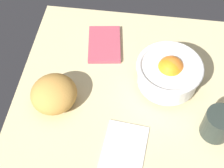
{
  "coord_description": "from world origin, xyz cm",
  "views": [
    {
      "loc": [
        -55.15,
        -3.21,
        82.52
      ],
      "look_at": [
        -0.99,
        4.03,
        5.0
      ],
      "focal_mm": 51.75,
      "sensor_mm": 36.0,
      "label": 1
    }
  ],
  "objects": [
    {
      "name": "napkin_folded",
      "position": [
        -18.31,
        -1.71,
        0.43
      ],
      "size": [
        15.91,
        12.88,
        0.86
      ],
      "primitive_type": "cube",
      "rotation": [
        0.0,
        0.0,
        -0.09
      ],
      "color": "silver",
      "rests_on": "ground"
    },
    {
      "name": "mug",
      "position": [
        -9.76,
        -26.57,
        4.43
      ],
      "size": [
        10.92,
        10.14,
        8.87
      ],
      "color": "#28322C",
      "rests_on": "ground"
    },
    {
      "name": "bread_loaf",
      "position": [
        -6.44,
        20.28,
        4.66
      ],
      "size": [
        18.96,
        18.93,
        9.32
      ],
      "primitive_type": "ellipsoid",
      "rotation": [
        0.0,
        0.0,
        5.55
      ],
      "color": "#C48D40",
      "rests_on": "ground"
    },
    {
      "name": "ground_plane",
      "position": [
        0.0,
        0.0,
        -1.5
      ],
      "size": [
        70.53,
        67.14,
        3.0
      ],
      "primitive_type": "cube",
      "color": "#CFBE8B"
    },
    {
      "name": "napkin_spare",
      "position": [
        18.11,
        9.2,
        0.7
      ],
      "size": [
        17.3,
        12.87,
        1.41
      ],
      "primitive_type": "cube",
      "rotation": [
        0.0,
        0.0,
        0.14
      ],
      "color": "#B24455",
      "rests_on": "ground"
    },
    {
      "name": "fruit_bowl",
      "position": [
        4.52,
        -12.25,
        6.58
      ],
      "size": [
        19.76,
        19.76,
        11.31
      ],
      "color": "white",
      "rests_on": "ground"
    }
  ]
}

